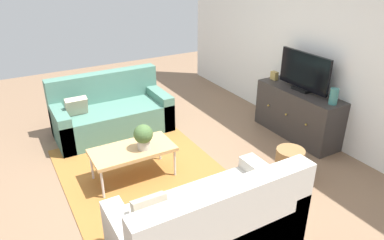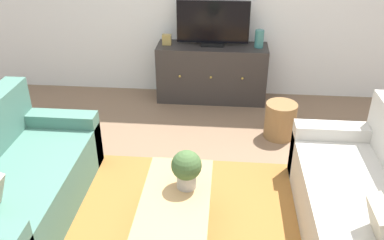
# 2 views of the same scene
# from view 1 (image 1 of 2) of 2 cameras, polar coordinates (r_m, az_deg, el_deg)

# --- Properties ---
(ground_plane) EXTENTS (10.00, 10.00, 0.00)m
(ground_plane) POSITION_cam_1_polar(r_m,az_deg,el_deg) (4.57, -5.71, -8.50)
(ground_plane) COLOR #84664C
(wall_back) EXTENTS (6.40, 0.12, 2.70)m
(wall_back) POSITION_cam_1_polar(r_m,az_deg,el_deg) (5.47, 19.21, 11.46)
(wall_back) COLOR white
(wall_back) RESTS_ON ground_plane
(area_rug) EXTENTS (2.50, 1.90, 0.01)m
(area_rug) POSITION_cam_1_polar(r_m,az_deg,el_deg) (4.52, -7.47, -8.93)
(area_rug) COLOR #9E662D
(area_rug) RESTS_ON ground_plane
(couch_left_side) EXTENTS (0.85, 1.69, 0.88)m
(couch_left_side) POSITION_cam_1_polar(r_m,az_deg,el_deg) (5.60, -12.95, 1.02)
(couch_left_side) COLOR #4C7A6B
(couch_left_side) RESTS_ON ground_plane
(couch_right_side) EXTENTS (0.85, 1.69, 0.88)m
(couch_right_side) POSITION_cam_1_polar(r_m,az_deg,el_deg) (3.35, 3.09, -16.85)
(couch_right_side) COLOR beige
(couch_right_side) RESTS_ON ground_plane
(coffee_table) EXTENTS (0.51, 0.99, 0.41)m
(coffee_table) POSITION_cam_1_polar(r_m,az_deg,el_deg) (4.33, -9.52, -4.91)
(coffee_table) COLOR tan
(coffee_table) RESTS_ON ground_plane
(potted_plant) EXTENTS (0.23, 0.23, 0.31)m
(potted_plant) POSITION_cam_1_polar(r_m,az_deg,el_deg) (4.21, -7.82, -2.52)
(potted_plant) COLOR #B7B2A8
(potted_plant) RESTS_ON coffee_table
(tv_console) EXTENTS (1.38, 0.47, 0.72)m
(tv_console) POSITION_cam_1_polar(r_m,az_deg,el_deg) (5.51, 16.55, 1.01)
(tv_console) COLOR #332D2B
(tv_console) RESTS_ON ground_plane
(flat_screen_tv) EXTENTS (0.88, 0.16, 0.55)m
(flat_screen_tv) POSITION_cam_1_polar(r_m,az_deg,el_deg) (5.31, 17.55, 7.31)
(flat_screen_tv) COLOR black
(flat_screen_tv) RESTS_ON tv_console
(glass_vase) EXTENTS (0.11, 0.11, 0.22)m
(glass_vase) POSITION_cam_1_polar(r_m,az_deg,el_deg) (5.00, 21.79, 3.55)
(glass_vase) COLOR teal
(glass_vase) RESTS_ON tv_console
(mantel_clock) EXTENTS (0.11, 0.07, 0.13)m
(mantel_clock) POSITION_cam_1_polar(r_m,az_deg,el_deg) (5.74, 13.06, 6.95)
(mantel_clock) COLOR tan
(mantel_clock) RESTS_ON tv_console
(wicker_basket) EXTENTS (0.34, 0.34, 0.40)m
(wicker_basket) POSITION_cam_1_polar(r_m,az_deg,el_deg) (4.51, 15.29, -6.84)
(wicker_basket) COLOR olive
(wicker_basket) RESTS_ON ground_plane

